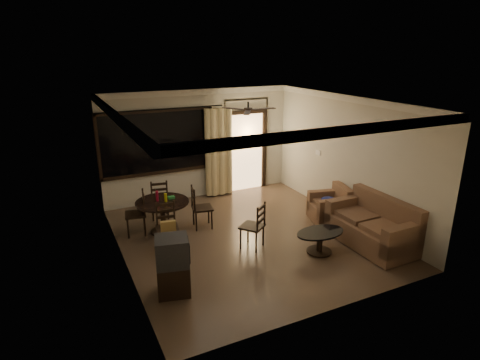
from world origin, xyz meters
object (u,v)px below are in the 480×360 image
sofa (374,227)px  armchair (331,207)px  dining_chair_north (160,206)px  tv_cabinet (173,266)px  side_chair (253,234)px  dining_chair_west (137,222)px  coffee_table (320,239)px  dining_chair_south (168,236)px  dining_chair_east (202,215)px  dining_table (163,208)px

sofa → armchair: size_ratio=1.85×
dining_chair_north → tv_cabinet: tv_cabinet is taller
dining_chair_north → side_chair: dining_chair_north is taller
dining_chair_west → dining_chair_north: size_ratio=1.00×
dining_chair_north → coffee_table: (2.32, -2.98, 0.01)m
dining_chair_north → sofa: 4.72m
dining_chair_south → sofa: 4.07m
armchair → coffee_table: 1.60m
tv_cabinet → dining_chair_north: bearing=92.4°
side_chair → sofa: bearing=119.8°
sofa → side_chair: sofa is taller
dining_chair_east → dining_chair_north: same height
dining_chair_east → armchair: size_ratio=0.98×
coffee_table → side_chair: (-1.06, 0.75, -0.01)m
side_chair → tv_cabinet: bearing=-13.2°
dining_table → dining_chair_south: (-0.15, -0.85, -0.25)m
armchair → coffee_table: bearing=-121.1°
dining_chair_west → dining_chair_east: size_ratio=1.00×
dining_chair_south → sofa: size_ratio=0.53×
dining_chair_east → coffee_table: bearing=-132.0°
tv_cabinet → armchair: 4.24m
dining_chair_west → armchair: (4.14, -1.23, 0.05)m
coffee_table → side_chair: 1.30m
dining_chair_south → armchair: bearing=6.0°
dining_chair_east → dining_chair_north: size_ratio=1.00×
dining_chair_east → side_chair: 1.43m
dining_chair_south → side_chair: 1.65m
dining_chair_west → tv_cabinet: size_ratio=0.97×
dining_table → side_chair: 2.03m
dining_table → dining_chair_north: bearing=80.5°
dining_chair_south → tv_cabinet: size_ratio=0.97×
dining_chair_west → coffee_table: (2.99, -2.34, 0.01)m
dining_chair_east → sofa: size_ratio=0.53×
sofa → armchair: sofa is taller
dining_chair_north → side_chair: size_ratio=1.01×
dining_chair_south → dining_chair_north: bearing=90.0°
dining_chair_west → sofa: (4.16, -2.54, 0.10)m
dining_chair_north → tv_cabinet: (-0.60, -3.06, 0.21)m
dining_chair_south → coffee_table: (2.60, -1.36, -0.02)m
dining_chair_west → tv_cabinet: tv_cabinet is taller
dining_chair_west → armchair: bearing=83.1°
dining_chair_south → sofa: bearing=-12.7°
coffee_table → dining_chair_west: bearing=141.9°
tv_cabinet → sofa: size_ratio=0.55×
dining_chair_east → side_chair: dining_chair_east is taller
dining_table → dining_chair_north: (0.13, 0.77, -0.27)m
tv_cabinet → armchair: bearing=29.8°
dining_chair_east → side_chair: (0.57, -1.31, -0.00)m
dining_chair_south → armchair: size_ratio=0.98×
dining_chair_east → dining_chair_west: bearing=88.0°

